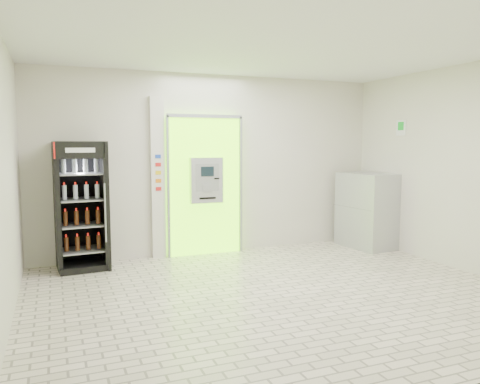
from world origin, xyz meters
TOP-DOWN VIEW (x-y plane):
  - ground at (0.00, 0.00)m, footprint 6.00×6.00m
  - room_shell at (0.00, 0.00)m, footprint 6.00×6.00m
  - atm_assembly at (-0.20, 2.41)m, footprint 1.30×0.24m
  - pillar at (-0.98, 2.45)m, footprint 0.22×0.11m
  - beverage_cooler at (-2.18, 2.18)m, footprint 0.75×0.70m
  - steel_cabinet at (2.66, 1.82)m, footprint 0.78×1.07m
  - exit_sign at (2.99, 1.40)m, footprint 0.02×0.22m

SIDE VIEW (x-z plane):
  - ground at x=0.00m, z-range 0.00..0.00m
  - steel_cabinet at x=2.66m, z-range 0.00..1.33m
  - beverage_cooler at x=-2.18m, z-range -0.04..1.85m
  - atm_assembly at x=-0.20m, z-range 0.01..2.34m
  - pillar at x=-0.98m, z-range 0.00..2.60m
  - room_shell at x=0.00m, z-range -1.16..4.84m
  - exit_sign at x=2.99m, z-range 1.99..2.25m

